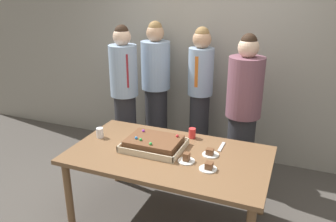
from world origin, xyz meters
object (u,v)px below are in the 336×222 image
Objects in this scene: person_far_right_suit at (156,88)px; drink_cup_nearest at (192,133)px; plated_slice_near_left at (208,167)px; plated_slice_near_right at (186,159)px; person_green_shirt_behind at (200,93)px; party_table at (169,161)px; person_striped_tie_right at (125,95)px; sheet_cake at (154,143)px; person_serving_front at (243,111)px; drink_cup_middle at (100,133)px; cake_server_utensil at (221,147)px; plated_slice_far_left at (210,153)px.

drink_cup_nearest is at bearing 19.13° from person_far_right_suit.
person_far_right_suit is at bearing 132.16° from drink_cup_nearest.
plated_slice_near_left is 0.22m from plated_slice_near_right.
party_table is at bearing 7.69° from person_green_shirt_behind.
party_table is at bearing 161.09° from plated_slice_near_left.
person_far_right_suit is at bearing 107.29° from person_striped_tie_right.
plated_slice_near_right is at bearing -22.20° from party_table.
sheet_cake is at bearing -126.22° from drink_cup_nearest.
plated_slice_near_left is 0.09× the size of person_serving_front.
plated_slice_near_right is at bearing 20.37° from person_serving_front.
person_green_shirt_behind is 0.59m from person_far_right_suit.
drink_cup_nearest is 1.16m from person_far_right_suit.
drink_cup_nearest is 1.00× the size of drink_cup_middle.
person_green_shirt_behind is (-0.59, 0.32, 0.04)m from person_serving_front.
person_serving_front is at bearing 82.93° from cake_server_utensil.
person_green_shirt_behind is (-0.29, 1.34, 0.17)m from plated_slice_near_right.
person_striped_tie_right is (-0.91, 0.85, 0.27)m from party_table.
plated_slice_near_right reaches higher than plated_slice_far_left.
plated_slice_near_right reaches higher than party_table.
plated_slice_far_left is 0.21m from cake_server_utensil.
person_striped_tie_right is at bearing 156.00° from drink_cup_nearest.
plated_slice_near_right is at bearing 15.78° from person_green_shirt_behind.
plated_slice_near_left is at bearing -15.71° from plated_slice_near_right.
party_table is 18.09× the size of drink_cup_nearest.
cake_server_utensil is (0.06, 0.20, -0.02)m from plated_slice_far_left.
plated_slice_near_right is 0.25m from plated_slice_far_left.
plated_slice_far_left is at bearing 19.16° from person_far_right_suit.
person_striped_tie_right is at bearing 149.78° from plated_slice_far_left.
drink_cup_nearest is at bearing -0.24° from person_serving_front.
plated_slice_near_left is at bearing -17.76° from sheet_cake.
drink_cup_nearest is 0.68m from person_serving_front.
party_table is 1.04× the size of person_striped_tie_right.
person_striped_tie_right is at bearing 137.15° from party_table.
sheet_cake is 1.32m from person_far_right_suit.
plated_slice_near_left is 0.63m from drink_cup_nearest.
cake_server_utensil is at bearing 74.18° from plated_slice_far_left.
plated_slice_near_right is 0.09× the size of person_striped_tie_right.
plated_slice_far_left is 0.09× the size of person_far_right_suit.
plated_slice_far_left is 1.48m from person_striped_tie_right.
plated_slice_near_right is at bearing 10.36° from person_far_right_suit.
drink_cup_nearest is (-0.27, 0.29, 0.03)m from plated_slice_far_left.
plated_slice_far_left is (-0.05, 0.25, -0.00)m from plated_slice_near_left.
plated_slice_far_left is at bearing 102.01° from plated_slice_near_left.
person_far_right_suit is at bearing 113.03° from sheet_cake.
person_far_right_suit is at bearing -85.98° from person_green_shirt_behind.
plated_slice_near_left is at bearing 23.35° from person_green_shirt_behind.
drink_cup_nearest is (0.09, 0.40, 0.13)m from party_table.
person_far_right_suit reaches higher than drink_cup_nearest.
sheet_cake is (-0.17, 0.04, 0.12)m from party_table.
drink_cup_nearest and drink_cup_middle have the same top height.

